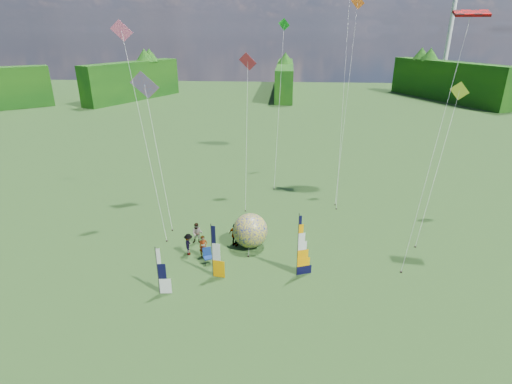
# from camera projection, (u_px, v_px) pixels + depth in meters

# --- Properties ---
(ground) EXTENTS (220.00, 220.00, 0.00)m
(ground) POSITION_uv_depth(u_px,v_px,m) (267.00, 299.00, 24.60)
(ground) COLOR #304F20
(ground) RESTS_ON ground
(treeline_ring) EXTENTS (210.00, 210.00, 8.00)m
(treeline_ring) POSITION_uv_depth(u_px,v_px,m) (268.00, 242.00, 23.08)
(treeline_ring) COLOR #265E0F
(treeline_ring) RESTS_ON ground
(turbine_right) EXTENTS (8.00, 1.20, 30.00)m
(turbine_right) POSITION_uv_depth(u_px,v_px,m) (450.00, 31.00, 109.82)
(turbine_right) COLOR silver
(turbine_right) RESTS_ON ground
(feather_banner_main) EXTENTS (1.18, 0.50, 4.46)m
(feather_banner_main) POSITION_uv_depth(u_px,v_px,m) (298.00, 246.00, 26.17)
(feather_banner_main) COLOR black
(feather_banner_main) RESTS_ON ground
(side_banner_left) EXTENTS (1.06, 0.28, 3.82)m
(side_banner_left) POSITION_uv_depth(u_px,v_px,m) (212.00, 252.00, 26.20)
(side_banner_left) COLOR #FF9D00
(side_banner_left) RESTS_ON ground
(side_banner_far) EXTENTS (0.97, 0.19, 3.25)m
(side_banner_far) POSITION_uv_depth(u_px,v_px,m) (158.00, 272.00, 24.53)
(side_banner_far) COLOR white
(side_banner_far) RESTS_ON ground
(bol_inflatable) EXTENTS (3.25, 3.25, 2.65)m
(bol_inflatable) POSITION_uv_depth(u_px,v_px,m) (250.00, 231.00, 30.18)
(bol_inflatable) COLOR #000F75
(bol_inflatable) RESTS_ON ground
(spectator_a) EXTENTS (0.73, 0.63, 1.69)m
(spectator_a) POSITION_uv_depth(u_px,v_px,m) (203.00, 246.00, 28.92)
(spectator_a) COLOR #66594C
(spectator_a) RESTS_ON ground
(spectator_b) EXTENTS (0.84, 0.43, 1.70)m
(spectator_b) POSITION_uv_depth(u_px,v_px,m) (197.00, 233.00, 30.78)
(spectator_b) COLOR #66594C
(spectator_b) RESTS_ON ground
(spectator_c) EXTENTS (0.55, 1.13, 1.67)m
(spectator_c) POSITION_uv_depth(u_px,v_px,m) (189.00, 244.00, 29.21)
(spectator_c) COLOR #66594C
(spectator_c) RESTS_ON ground
(spectator_d) EXTENTS (1.17, 0.95, 1.87)m
(spectator_d) POSITION_uv_depth(u_px,v_px,m) (235.00, 235.00, 30.35)
(spectator_d) COLOR #66594C
(spectator_d) RESTS_ON ground
(camp_chair) EXTENTS (0.88, 0.88, 1.15)m
(camp_chair) POSITION_uv_depth(u_px,v_px,m) (208.00, 256.00, 28.15)
(camp_chair) COLOR navy
(camp_chair) RESTS_ON ground
(kite_whale) EXTENTS (9.15, 15.68, 23.51)m
(kite_whale) POSITION_uv_depth(u_px,v_px,m) (345.00, 72.00, 37.54)
(kite_whale) COLOR black
(kite_whale) RESTS_ON ground
(kite_rainbow_delta) EXTENTS (9.33, 12.79, 12.90)m
(kite_rainbow_delta) POSITION_uv_depth(u_px,v_px,m) (157.00, 142.00, 34.27)
(kite_rainbow_delta) COLOR #C94E2C
(kite_rainbow_delta) RESTS_ON ground
(kite_parafoil) EXTENTS (11.02, 12.66, 18.67)m
(kite_parafoil) POSITION_uv_depth(u_px,v_px,m) (439.00, 128.00, 26.56)
(kite_parafoil) COLOR #D80001
(kite_parafoil) RESTS_ON ground
(small_kite_red) EXTENTS (4.54, 9.33, 14.05)m
(small_kite_red) POSITION_uv_depth(u_px,v_px,m) (247.00, 128.00, 36.71)
(small_kite_red) COLOR red
(small_kite_red) RESTS_ON ground
(small_kite_orange) EXTENTS (4.17, 8.70, 18.84)m
(small_kite_orange) POSITION_uv_depth(u_px,v_px,m) (347.00, 99.00, 37.12)
(small_kite_orange) COLOR orange
(small_kite_orange) RESTS_ON ground
(small_kite_yellow) EXTENTS (7.12, 10.65, 12.00)m
(small_kite_yellow) POSITION_uv_depth(u_px,v_px,m) (440.00, 157.00, 31.69)
(small_kite_yellow) COLOR #CAD62E
(small_kite_yellow) RESTS_ON ground
(small_kite_pink) EXTENTS (8.60, 9.54, 16.70)m
(small_kite_pink) POSITION_uv_depth(u_px,v_px,m) (144.00, 129.00, 30.71)
(small_kite_pink) COLOR #CA4F76
(small_kite_pink) RESTS_ON ground
(small_kite_green) EXTENTS (6.88, 11.78, 17.05)m
(small_kite_green) POSITION_uv_depth(u_px,v_px,m) (279.00, 99.00, 42.62)
(small_kite_green) COLOR #14A81D
(small_kite_green) RESTS_ON ground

